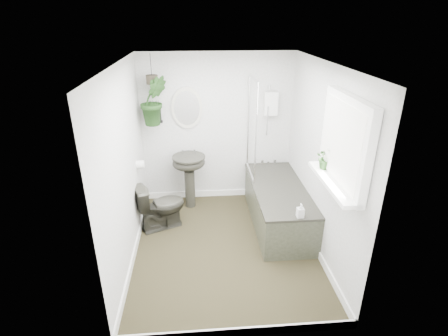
{
  "coord_description": "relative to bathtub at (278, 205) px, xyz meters",
  "views": [
    {
      "loc": [
        -0.32,
        -3.74,
        2.77
      ],
      "look_at": [
        0.0,
        0.15,
        1.05
      ],
      "focal_mm": 28.0,
      "sensor_mm": 36.0,
      "label": 1
    }
  ],
  "objects": [
    {
      "name": "hanging_plant",
      "position": [
        -1.7,
        0.68,
        1.37
      ],
      "size": [
        0.45,
        0.4,
        0.7
      ],
      "primitive_type": "imported",
      "rotation": [
        0.0,
        0.0,
        0.25
      ],
      "color": "black",
      "rests_on": "ceiling"
    },
    {
      "name": "wall_right",
      "position": [
        0.36,
        -0.5,
        0.86
      ],
      "size": [
        0.02,
        2.8,
        2.3
      ],
      "primitive_type": "cube",
      "color": "silver",
      "rests_on": "ground"
    },
    {
      "name": "toilet_roll_holder",
      "position": [
        -1.9,
        0.2,
        0.61
      ],
      "size": [
        0.11,
        0.11,
        0.11
      ],
      "primitive_type": "cylinder",
      "rotation": [
        0.0,
        1.57,
        0.0
      ],
      "color": "white",
      "rests_on": "wall_left"
    },
    {
      "name": "bath_screen",
      "position": [
        -0.33,
        0.49,
        0.99
      ],
      "size": [
        0.04,
        0.72,
        1.4
      ],
      "primitive_type": null,
      "color": "silver",
      "rests_on": "bathtub"
    },
    {
      "name": "hanging_pot",
      "position": [
        -1.7,
        0.68,
        1.66
      ],
      "size": [
        0.16,
        0.16,
        0.12
      ],
      "primitive_type": "cylinder",
      "color": "#302A20",
      "rests_on": "ceiling"
    },
    {
      "name": "ceiling",
      "position": [
        -0.8,
        -0.5,
        2.02
      ],
      "size": [
        2.3,
        2.8,
        0.02
      ],
      "primitive_type": "cube",
      "color": "white",
      "rests_on": "ground"
    },
    {
      "name": "sill_plant",
      "position": [
        0.25,
        -0.9,
        1.08
      ],
      "size": [
        0.26,
        0.24,
        0.25
      ],
      "primitive_type": "imported",
      "rotation": [
        0.0,
        0.0,
        -0.24
      ],
      "color": "black",
      "rests_on": "window_sill"
    },
    {
      "name": "wall_sconce",
      "position": [
        -1.65,
        0.86,
        1.11
      ],
      "size": [
        0.04,
        0.04,
        0.22
      ],
      "primitive_type": "cylinder",
      "color": "black",
      "rests_on": "wall_back"
    },
    {
      "name": "pedestal_sink",
      "position": [
        -1.25,
        0.6,
        0.13
      ],
      "size": [
        0.59,
        0.53,
        0.84
      ],
      "primitive_type": null,
      "rotation": [
        0.0,
        0.0,
        0.25
      ],
      "color": "#282821",
      "rests_on": "floor"
    },
    {
      "name": "wall_left",
      "position": [
        -1.96,
        -0.5,
        0.86
      ],
      "size": [
        0.02,
        2.8,
        2.3
      ],
      "primitive_type": "cube",
      "color": "silver",
      "rests_on": "ground"
    },
    {
      "name": "oval_mirror",
      "position": [
        -1.25,
        0.87,
        1.21
      ],
      "size": [
        0.46,
        0.03,
        0.62
      ],
      "primitive_type": "ellipsoid",
      "color": "beige",
      "rests_on": "wall_back"
    },
    {
      "name": "wall_back",
      "position": [
        -0.8,
        0.91,
        0.86
      ],
      "size": [
        2.3,
        0.02,
        2.3
      ],
      "primitive_type": "cube",
      "color": "silver",
      "rests_on": "ground"
    },
    {
      "name": "shower_box",
      "position": [
        0.0,
        0.84,
        1.26
      ],
      "size": [
        0.2,
        0.1,
        0.35
      ],
      "primitive_type": "cube",
      "color": "white",
      "rests_on": "wall_back"
    },
    {
      "name": "window_sill",
      "position": [
        0.22,
        -1.2,
        0.94
      ],
      "size": [
        0.18,
        1.0,
        0.04
      ],
      "primitive_type": "cube",
      "color": "white",
      "rests_on": "wall_right"
    },
    {
      "name": "floor",
      "position": [
        -0.8,
        -0.5,
        -0.3
      ],
      "size": [
        2.3,
        2.8,
        0.02
      ],
      "primitive_type": "cube",
      "color": "black",
      "rests_on": "ground"
    },
    {
      "name": "soap_bottle",
      "position": [
        0.06,
        -0.79,
        0.38
      ],
      "size": [
        0.08,
        0.08,
        0.18
      ],
      "primitive_type": "imported",
      "rotation": [
        0.0,
        0.0,
        0.05
      ],
      "color": "black",
      "rests_on": "bathtub"
    },
    {
      "name": "wall_front",
      "position": [
        -0.8,
        -1.91,
        0.86
      ],
      "size": [
        2.3,
        0.02,
        2.3
      ],
      "primitive_type": "cube",
      "color": "silver",
      "rests_on": "ground"
    },
    {
      "name": "skirting",
      "position": [
        -0.8,
        -0.5,
        -0.24
      ],
      "size": [
        2.3,
        2.8,
        0.1
      ],
      "primitive_type": "cube",
      "color": "white",
      "rests_on": "floor"
    },
    {
      "name": "window_recess",
      "position": [
        0.29,
        -1.2,
        1.36
      ],
      "size": [
        0.08,
        1.0,
        0.9
      ],
      "primitive_type": "cube",
      "color": "white",
      "rests_on": "wall_right"
    },
    {
      "name": "toilet",
      "position": [
        -1.65,
        0.04,
        0.05
      ],
      "size": [
        0.76,
        0.6,
        0.68
      ],
      "primitive_type": "imported",
      "rotation": [
        0.0,
        0.0,
        1.96
      ],
      "color": "#282821",
      "rests_on": "floor"
    },
    {
      "name": "window_blinds",
      "position": [
        0.24,
        -1.2,
        1.36
      ],
      "size": [
        0.01,
        0.86,
        0.76
      ],
      "primitive_type": "cube",
      "color": "white",
      "rests_on": "wall_right"
    },
    {
      "name": "bathtub",
      "position": [
        0.0,
        0.0,
        0.0
      ],
      "size": [
        0.72,
        1.72,
        0.58
      ],
      "primitive_type": null,
      "color": "#282821",
      "rests_on": "floor"
    }
  ]
}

